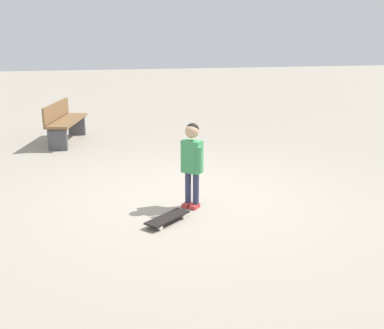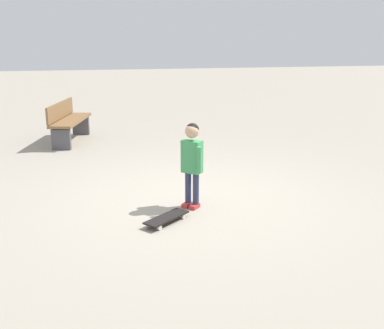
{
  "view_description": "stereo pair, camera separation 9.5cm",
  "coord_description": "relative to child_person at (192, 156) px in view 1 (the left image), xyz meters",
  "views": [
    {
      "loc": [
        5.61,
        -1.3,
        2.06
      ],
      "look_at": [
        0.36,
        -0.03,
        0.55
      ],
      "focal_mm": 43.01,
      "sensor_mm": 36.0,
      "label": 1
    },
    {
      "loc": [
        5.63,
        -1.21,
        2.06
      ],
      "look_at": [
        0.36,
        -0.03,
        0.55
      ],
      "focal_mm": 43.01,
      "sensor_mm": 36.0,
      "label": 2
    }
  ],
  "objects": [
    {
      "name": "street_bench",
      "position": [
        -4.16,
        -1.62,
        -0.23
      ],
      "size": [
        1.66,
        0.82,
        0.8
      ],
      "color": "brown",
      "rests_on": "ground"
    },
    {
      "name": "child_person",
      "position": [
        0.0,
        0.0,
        0.0
      ],
      "size": [
        0.39,
        0.28,
        1.06
      ],
      "color": "#2D3351",
      "rests_on": "ground"
    },
    {
      "name": "ground_plane",
      "position": [
        -0.36,
        0.03,
        -0.66
      ],
      "size": [
        50.0,
        50.0,
        0.0
      ],
      "primitive_type": "plane",
      "color": "#9E9384"
    },
    {
      "name": "skateboard",
      "position": [
        0.43,
        -0.39,
        -0.6
      ],
      "size": [
        0.53,
        0.58,
        0.07
      ],
      "color": "black",
      "rests_on": "ground"
    }
  ]
}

